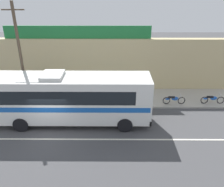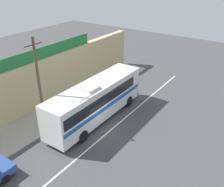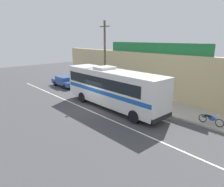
{
  "view_description": "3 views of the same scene",
  "coord_description": "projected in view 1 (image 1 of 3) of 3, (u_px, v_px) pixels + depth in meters",
  "views": [
    {
      "loc": [
        4.28,
        -13.57,
        9.4
      ],
      "look_at": [
        4.18,
        2.3,
        1.86
      ],
      "focal_mm": 38.21,
      "sensor_mm": 36.0,
      "label": 1
    },
    {
      "loc": [
        -14.17,
        -11.05,
        12.69
      ],
      "look_at": [
        4.72,
        1.94,
        1.01
      ],
      "focal_mm": 40.4,
      "sensor_mm": 36.0,
      "label": 2
    },
    {
      "loc": [
        14.78,
        -10.85,
        6.37
      ],
      "look_at": [
        0.36,
        2.08,
        1.05
      ],
      "focal_mm": 32.46,
      "sensor_mm": 36.0,
      "label": 3
    }
  ],
  "objects": [
    {
      "name": "storefront_billboard",
      "position": [
        77.0,
        32.0,
        20.65
      ],
      "size": [
        12.81,
        0.12,
        1.1
      ],
      "primitive_type": "cube",
      "color": "#1E7538",
      "rests_on": "storefront_facade"
    },
    {
      "name": "ground_plane",
      "position": [
        51.0,
        132.0,
        16.32
      ],
      "size": [
        70.0,
        70.0,
        0.0
      ],
      "primitive_type": "plane",
      "color": "#444447"
    },
    {
      "name": "storefront_facade",
      "position": [
        67.0,
        65.0,
        21.93
      ],
      "size": [
        30.0,
        0.7,
        4.8
      ],
      "primitive_type": "cube",
      "color": "tan",
      "rests_on": "ground_plane"
    },
    {
      "name": "sidewalk_slab",
      "position": [
        65.0,
        98.0,
        20.98
      ],
      "size": [
        30.0,
        3.6,
        0.14
      ],
      "primitive_type": "cube",
      "color": "#A8A399",
      "rests_on": "ground_plane"
    },
    {
      "name": "utility_pole",
      "position": [
        21.0,
        56.0,
        17.88
      ],
      "size": [
        1.6,
        0.22,
        8.04
      ],
      "color": "brown",
      "rests_on": "sidewalk_slab"
    },
    {
      "name": "intercity_bus",
      "position": [
        70.0,
        97.0,
        16.61
      ],
      "size": [
        11.1,
        2.64,
        3.78
      ],
      "color": "silver",
      "rests_on": "ground_plane"
    },
    {
      "name": "road_center_stripe",
      "position": [
        48.0,
        139.0,
        15.59
      ],
      "size": [
        30.0,
        0.14,
        0.01
      ],
      "primitive_type": "cube",
      "color": "silver",
      "rests_on": "ground_plane"
    },
    {
      "name": "motorcycle_orange",
      "position": [
        174.0,
        99.0,
        19.58
      ],
      "size": [
        1.85,
        0.56,
        0.94
      ],
      "color": "black",
      "rests_on": "sidewalk_slab"
    },
    {
      "name": "motorcycle_red",
      "position": [
        212.0,
        99.0,
        19.64
      ],
      "size": [
        1.96,
        0.56,
        0.94
      ],
      "color": "black",
      "rests_on": "sidewalk_slab"
    }
  ]
}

